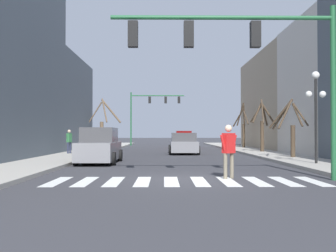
% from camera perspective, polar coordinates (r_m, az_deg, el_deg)
% --- Properties ---
extents(ground_plane, '(240.00, 240.00, 0.00)m').
position_cam_1_polar(ground_plane, '(13.02, 2.43, -7.78)').
color(ground_plane, '#38383D').
extents(crosswalk_stripes, '(8.55, 2.60, 0.01)m').
position_cam_1_polar(crosswalk_stripes, '(12.53, 2.55, -8.03)').
color(crosswalk_stripes, white).
rests_on(crosswalk_stripes, ground_plane).
extents(traffic_signal_near, '(7.33, 0.28, 5.69)m').
position_cam_1_polar(traffic_signal_near, '(13.25, 11.41, 10.82)').
color(traffic_signal_near, '#236038').
rests_on(traffic_signal_near, ground_plane).
extents(traffic_signal_far, '(6.77, 0.28, 6.66)m').
position_cam_1_polar(traffic_signal_far, '(49.29, -2.57, 2.90)').
color(traffic_signal_far, '#236038').
rests_on(traffic_signal_far, ground_plane).
extents(street_lamp_right_corner, '(0.95, 0.36, 4.23)m').
position_cam_1_polar(street_lamp_right_corner, '(19.32, 20.65, 3.82)').
color(street_lamp_right_corner, black).
rests_on(street_lamp_right_corner, sidewalk_right).
extents(car_driving_toward_lane, '(2.19, 4.54, 1.56)m').
position_cam_1_polar(car_driving_toward_lane, '(29.16, 2.26, -2.62)').
color(car_driving_toward_lane, gray).
rests_on(car_driving_toward_lane, ground_plane).
extents(car_parked_right_mid, '(1.97, 4.36, 1.78)m').
position_cam_1_polar(car_parked_right_mid, '(41.68, 2.27, -2.04)').
color(car_parked_right_mid, red).
rests_on(car_parked_right_mid, ground_plane).
extents(car_parked_right_near, '(1.98, 4.60, 1.81)m').
position_cam_1_polar(car_parked_right_near, '(20.31, -9.90, -2.99)').
color(car_parked_right_near, gray).
rests_on(car_parked_right_near, ground_plane).
extents(pedestrian_on_right_sidewalk, '(0.67, 0.54, 1.81)m').
position_cam_1_polar(pedestrian_on_right_sidewalk, '(13.34, 8.79, -3.00)').
color(pedestrian_on_right_sidewalk, '#7A705B').
rests_on(pedestrian_on_right_sidewalk, ground_plane).
extents(pedestrian_waiting_at_curb, '(0.32, 0.68, 1.62)m').
position_cam_1_polar(pedestrian_waiting_at_curb, '(27.73, -14.16, -1.89)').
color(pedestrian_waiting_at_curb, '#282D47').
rests_on(pedestrian_waiting_at_curb, sidewalk_left).
extents(street_tree_right_far, '(1.20, 2.35, 4.38)m').
position_cam_1_polar(street_tree_right_far, '(39.10, 10.79, -0.06)').
color(street_tree_right_far, '#473828').
rests_on(street_tree_right_far, sidewalk_right).
extents(street_tree_left_mid, '(1.89, 1.96, 3.41)m').
position_cam_1_polar(street_tree_left_mid, '(23.80, 17.30, -0.25)').
color(street_tree_left_mid, '#473828').
rests_on(street_tree_left_mid, sidewalk_right).
extents(street_tree_right_mid, '(1.95, 2.81, 3.99)m').
position_cam_1_polar(street_tree_right_mid, '(30.69, 13.50, 0.06)').
color(street_tree_right_mid, '#473828').
rests_on(street_tree_right_mid, sidewalk_right).
extents(street_tree_right_near, '(3.50, 2.05, 4.83)m').
position_cam_1_polar(street_tree_right_near, '(38.96, -9.39, 0.05)').
color(street_tree_right_near, brown).
rests_on(street_tree_right_near, sidewalk_left).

